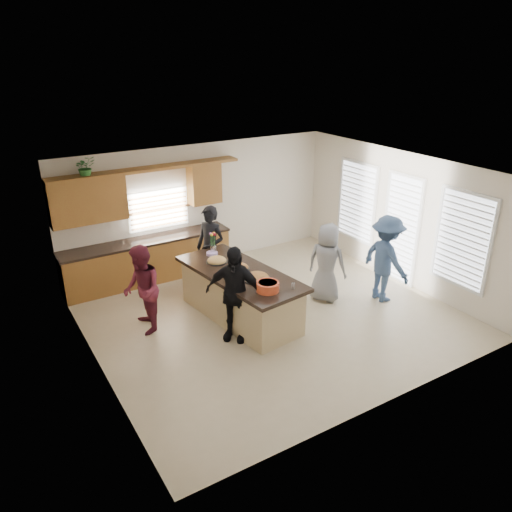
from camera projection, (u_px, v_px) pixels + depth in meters
floor at (271, 315)px, 9.57m from camera, size 6.50×6.50×0.00m
room_shell at (272, 221)px, 8.83m from camera, size 6.52×6.02×2.81m
back_cabinetry at (144, 241)px, 10.65m from camera, size 4.08×0.66×2.46m
right_wall_glazing at (403, 222)px, 10.49m from camera, size 0.06×4.00×2.25m
island at (240, 296)px, 9.33m from camera, size 1.48×2.82×0.95m
platter_front at (257, 278)px, 8.81m from camera, size 0.49×0.49×0.20m
platter_mid at (240, 268)px, 9.23m from camera, size 0.37×0.37×0.15m
platter_back at (217, 261)px, 9.52m from camera, size 0.40×0.40×0.16m
salad_bowl at (268, 286)px, 8.38m from camera, size 0.39×0.39×0.16m
clear_cup at (293, 286)px, 8.49m from camera, size 0.07×0.07×0.10m
plate_stack at (212, 253)px, 9.86m from camera, size 0.22×0.22×0.05m
flower_vase at (213, 242)px, 9.84m from camera, size 0.14×0.14×0.44m
potted_plant at (85, 167)px, 9.58m from camera, size 0.42×0.38×0.42m
woman_left_back at (211, 249)px, 10.30m from camera, size 0.68×0.78×1.80m
woman_left_mid at (142, 290)px, 8.75m from camera, size 0.74×0.88×1.63m
woman_left_front at (234, 294)px, 8.50m from camera, size 1.01×1.02×1.73m
woman_right_back at (386, 259)px, 9.84m from camera, size 0.69×1.16×1.77m
woman_right_front at (327, 263)px, 9.85m from camera, size 0.83×0.94×1.62m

